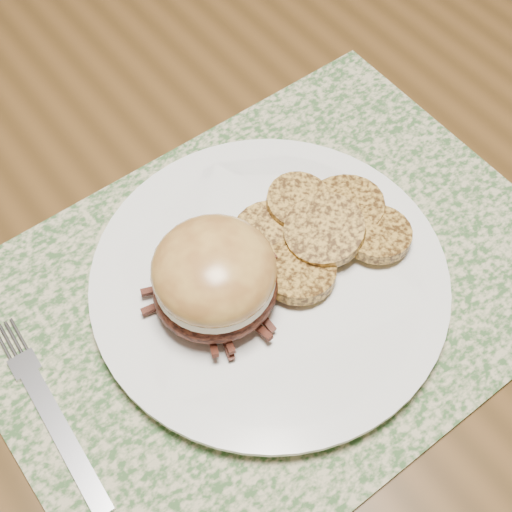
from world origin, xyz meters
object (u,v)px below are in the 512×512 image
at_px(pork_sandwich, 215,277).
at_px(fork, 50,411).
at_px(dining_table, 151,210).
at_px(dinner_plate, 269,281).

height_order(pork_sandwich, fork, pork_sandwich).
bearing_deg(pork_sandwich, dining_table, 89.25).
xyz_separation_m(dining_table, pork_sandwich, (-0.03, -0.17, 0.13)).
xyz_separation_m(pork_sandwich, fork, (-0.14, 0.00, -0.05)).
bearing_deg(pork_sandwich, dinner_plate, 1.89).
xyz_separation_m(dining_table, dinner_plate, (0.01, -0.17, 0.09)).
relative_size(dining_table, fork, 8.90).
bearing_deg(fork, pork_sandwich, 0.91).
height_order(dinner_plate, fork, dinner_plate).
xyz_separation_m(dinner_plate, fork, (-0.19, 0.01, -0.01)).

